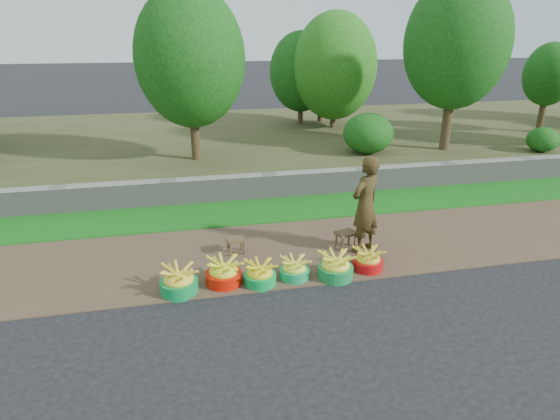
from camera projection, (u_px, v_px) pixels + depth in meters
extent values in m
plane|color=black|center=(322.00, 286.00, 6.94)|extent=(120.00, 120.00, 0.00)
cube|color=brown|center=(301.00, 249.00, 8.08)|extent=(80.00, 2.50, 0.02)
cube|color=#156916|center=(277.00, 209.00, 9.91)|extent=(80.00, 1.50, 0.04)
cube|color=gray|center=(269.00, 186.00, 10.59)|extent=(80.00, 0.35, 0.55)
cube|color=#444624|center=(240.00, 141.00, 15.08)|extent=(80.00, 10.00, 0.50)
cylinder|color=#3E311C|center=(300.00, 107.00, 16.49)|extent=(0.18, 0.18, 1.12)
ellipsoid|color=#175614|center=(301.00, 72.00, 16.06)|extent=(2.16, 2.16, 2.70)
cylinder|color=#3E311C|center=(542.00, 111.00, 15.03)|extent=(0.20, 0.20, 1.34)
ellipsoid|color=#175614|center=(549.00, 74.00, 14.63)|extent=(1.55, 1.55, 1.94)
cylinder|color=#3E311C|center=(333.00, 110.00, 15.81)|extent=(0.18, 0.18, 1.17)
ellipsoid|color=#29781B|center=(335.00, 66.00, 15.31)|extent=(2.77, 2.77, 3.46)
cylinder|color=#3E311C|center=(448.00, 113.00, 12.63)|extent=(0.26, 0.26, 1.97)
ellipsoid|color=#175614|center=(457.00, 43.00, 11.99)|extent=(2.69, 2.69, 3.36)
cylinder|color=#3E311C|center=(321.00, 104.00, 16.82)|extent=(0.19, 0.19, 1.25)
ellipsoid|color=#29781B|center=(322.00, 72.00, 16.43)|extent=(1.59, 1.59, 1.99)
cylinder|color=#3E311C|center=(195.00, 126.00, 11.66)|extent=(0.23, 0.23, 1.67)
ellipsoid|color=#175614|center=(190.00, 58.00, 11.09)|extent=(2.63, 2.63, 3.29)
ellipsoid|color=#175614|center=(368.00, 133.00, 12.37)|extent=(1.32, 1.32, 1.06)
ellipsoid|color=#175614|center=(543.00, 140.00, 12.59)|extent=(0.82, 0.82, 0.66)
cylinder|color=#0D8B3E|center=(179.00, 287.00, 6.72)|extent=(0.55, 0.55, 0.20)
ellipsoid|color=yellow|center=(178.00, 277.00, 6.67)|extent=(0.48, 0.48, 0.31)
cylinder|color=red|center=(224.00, 278.00, 6.95)|extent=(0.54, 0.54, 0.20)
ellipsoid|color=yellow|center=(224.00, 269.00, 6.90)|extent=(0.48, 0.48, 0.31)
cylinder|color=#099F43|center=(260.00, 279.00, 6.95)|extent=(0.48, 0.48, 0.17)
ellipsoid|color=yellow|center=(260.00, 271.00, 6.90)|extent=(0.43, 0.43, 0.28)
cylinder|color=#149D5A|center=(294.00, 274.00, 7.12)|extent=(0.46, 0.46, 0.16)
ellipsoid|color=yellow|center=(295.00, 266.00, 7.07)|extent=(0.40, 0.40, 0.26)
cylinder|color=#18853F|center=(335.00, 272.00, 7.14)|extent=(0.54, 0.54, 0.19)
ellipsoid|color=yellow|center=(336.00, 263.00, 7.08)|extent=(0.48, 0.48, 0.31)
cylinder|color=red|center=(368.00, 265.00, 7.38)|extent=(0.48, 0.48, 0.17)
ellipsoid|color=gold|center=(368.00, 257.00, 7.33)|extent=(0.43, 0.43, 0.28)
cube|color=brown|center=(236.00, 239.00, 7.84)|extent=(0.33, 0.27, 0.04)
cylinder|color=brown|center=(230.00, 250.00, 7.78)|extent=(0.03, 0.03, 0.23)
cylinder|color=brown|center=(244.00, 248.00, 7.85)|extent=(0.03, 0.03, 0.23)
cylinder|color=brown|center=(228.00, 246.00, 7.92)|extent=(0.03, 0.03, 0.23)
cylinder|color=brown|center=(241.00, 244.00, 7.99)|extent=(0.03, 0.03, 0.23)
cube|color=brown|center=(346.00, 233.00, 8.01)|extent=(0.40, 0.34, 0.04)
cylinder|color=brown|center=(342.00, 245.00, 7.93)|extent=(0.04, 0.04, 0.26)
cylinder|color=brown|center=(355.00, 242.00, 8.04)|extent=(0.04, 0.04, 0.26)
cylinder|color=brown|center=(336.00, 241.00, 8.08)|extent=(0.04, 0.04, 0.26)
cylinder|color=brown|center=(349.00, 238.00, 8.19)|extent=(0.04, 0.04, 0.26)
imported|color=black|center=(365.00, 205.00, 7.74)|extent=(0.72, 0.65, 1.65)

